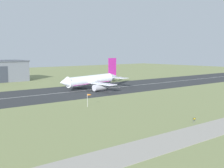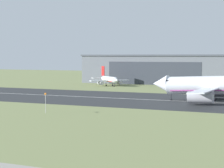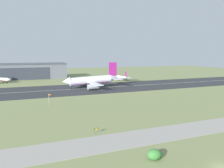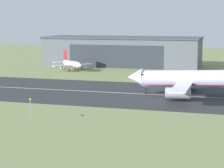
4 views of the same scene
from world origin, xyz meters
TOP-DOWN VIEW (x-y plane):
  - ground_plane at (0.00, 63.60)m, footprint 657.76×657.76m
  - runway_strip at (0.00, 127.20)m, footprint 417.76×54.27m
  - runway_centreline at (0.00, 127.20)m, footprint 375.98×0.70m
  - hangar_building at (-42.22, 220.12)m, footprint 90.55×30.05m
  - airplane_landing at (7.19, 128.75)m, footprint 45.83×47.63m
  - airplane_parked_centre at (-60.90, 188.26)m, footprint 20.63×21.03m
  - windsock_pole at (-29.35, 79.51)m, footprint 1.60×2.08m

SIDE VIEW (x-z plane):
  - ground_plane at x=0.00m, z-range 0.00..0.00m
  - runway_strip at x=0.00m, z-range 0.00..0.06m
  - runway_centreline at x=0.00m, z-range 0.06..0.07m
  - airplane_parked_centre at x=-60.90m, z-range -1.84..8.50m
  - windsock_pole at x=-29.35m, z-range 2.22..7.92m
  - airplane_landing at x=7.19m, z-range -4.12..15.57m
  - hangar_building at x=-42.22m, z-range 0.02..16.76m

